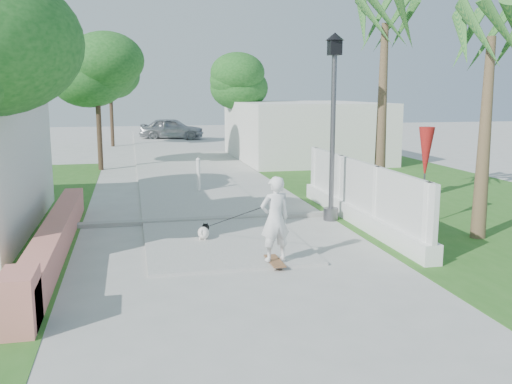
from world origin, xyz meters
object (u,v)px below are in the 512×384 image
object	(u,v)px
street_lamp	(333,120)
bollard	(198,174)
dog	(204,232)
patio_umbrella	(426,154)
parked_car	(172,129)
skateboarder	(237,218)

from	to	relation	value
street_lamp	bollard	xyz separation A→B (m)	(-2.70, 4.50, -1.84)
bollard	dog	bearing A→B (deg)	-95.67
street_lamp	patio_umbrella	size ratio (longest dim) A/B	1.93
street_lamp	dog	bearing A→B (deg)	-158.30
patio_umbrella	parked_car	bearing A→B (deg)	98.75
street_lamp	parked_car	size ratio (longest dim) A/B	1.09
patio_umbrella	parked_car	distance (m)	25.96
bollard	parked_car	xyz separation A→B (m)	(0.66, 20.14, 0.11)
street_lamp	parked_car	bearing A→B (deg)	94.74
parked_car	street_lamp	bearing A→B (deg)	-162.75
skateboarder	parked_car	distance (m)	27.03
bollard	dog	distance (m)	5.85
street_lamp	parked_car	world-z (taller)	street_lamp
dog	parked_car	xyz separation A→B (m)	(1.23, 25.94, 0.50)
street_lamp	dog	world-z (taller)	street_lamp
skateboarder	parked_car	size ratio (longest dim) A/B	0.62
patio_umbrella	bollard	bearing A→B (deg)	129.91
skateboarder	parked_car	xyz separation A→B (m)	(0.72, 27.02, -0.01)
skateboarder	dog	bearing A→B (deg)	-75.28
patio_umbrella	dog	world-z (taller)	patio_umbrella
street_lamp	dog	distance (m)	4.17
street_lamp	bollard	bearing A→B (deg)	120.96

